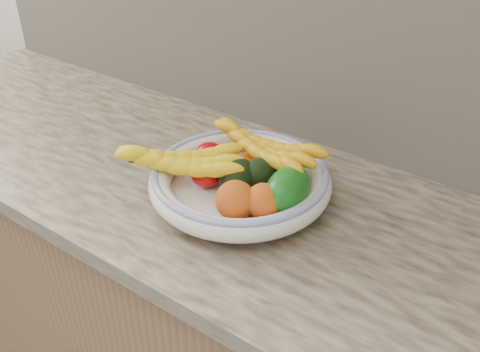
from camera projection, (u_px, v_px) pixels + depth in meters
name	position (u px, v px, depth m)	size (l,w,h in m)	color
kitchen_counter	(246.00, 329.00, 1.42)	(2.44, 0.66, 1.40)	brown
fruit_bowl	(240.00, 181.00, 1.14)	(0.39, 0.39, 0.08)	white
clementine_back_left	(255.00, 157.00, 1.21)	(0.06, 0.06, 0.05)	#FE5205
clementine_back_right	(272.00, 164.00, 1.19)	(0.05, 0.05, 0.05)	#DA4604
clementine_back_mid	(261.00, 166.00, 1.18)	(0.05, 0.05, 0.04)	#FF6D05
clementine_extra	(248.00, 166.00, 1.18)	(0.06, 0.06, 0.05)	#F26005
tomato_left	(210.00, 156.00, 1.20)	(0.07, 0.07, 0.06)	#A2010A
tomato_near_left	(206.00, 173.00, 1.14)	(0.07, 0.07, 0.06)	#B6080B
avocado_center	(239.00, 178.00, 1.12)	(0.07, 0.11, 0.07)	black
avocado_right	(262.00, 174.00, 1.13)	(0.07, 0.11, 0.07)	black
green_mango	(288.00, 189.00, 1.06)	(0.08, 0.13, 0.09)	#0F5410
peach_front	(235.00, 200.00, 1.05)	(0.08, 0.08, 0.08)	orange
peach_right	(263.00, 201.00, 1.04)	(0.07, 0.07, 0.07)	orange
banana_bunch_back	(263.00, 151.00, 1.17)	(0.30, 0.11, 0.08)	#EAB113
banana_bunch_front	(181.00, 165.00, 1.13)	(0.28, 0.11, 0.08)	yellow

